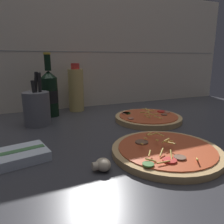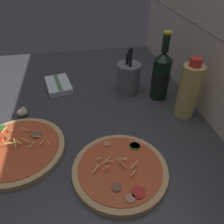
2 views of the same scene
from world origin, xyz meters
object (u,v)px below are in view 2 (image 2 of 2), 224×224
Objects in this scene: oil_bottle at (189,91)px; dish_towel at (58,85)px; pizza_far at (120,170)px; beer_bottle at (161,75)px; pizza_near at (18,149)px; utensil_crock at (128,78)px; mushroom_left at (22,112)px.

oil_bottle is 54.42cm from dish_towel.
beer_bottle is (-34.71, 23.25, 8.92)cm from pizza_far.
pizza_far is (13.11, 29.10, 0.13)cm from pizza_near.
utensil_crock is (-19.26, -16.63, -3.75)cm from oil_bottle.
beer_bottle reaches higher than pizza_near.
oil_bottle is (12.84, 5.30, 0.18)cm from beer_bottle.
pizza_near is 49.97cm from utensil_crock.
pizza_near is 1.43× the size of utensil_crock.
pizza_far is 1.55× the size of dish_towel.
oil_bottle is at bearing 59.30° from dish_towel.
pizza_far is 43.52cm from mushroom_left.
utensil_crock is at bearing 74.58° from dish_towel.
beer_bottle is at bearing 112.42° from pizza_near.
pizza_far reaches higher than pizza_near.
pizza_far is 0.98× the size of beer_bottle.
oil_bottle is 60.22cm from mushroom_left.
pizza_far is 6.29× the size of mushroom_left.
beer_bottle is at bearing -157.58° from oil_bottle.
oil_bottle is at bearing 127.45° from pizza_far.
dish_towel is (-8.14, -29.53, -5.24)cm from utensil_crock.
beer_bottle is at bearing 60.47° from utensil_crock.
pizza_far is 37.09cm from oil_bottle.
utensil_crock is 31.07cm from dish_towel.
oil_bottle reaches higher than pizza_near.
dish_towel is (-14.56, -40.85, -8.80)cm from beer_bottle.
mushroom_left is (-9.39, -58.83, -8.81)cm from oil_bottle.
beer_bottle reaches higher than mushroom_left.
pizza_near is 18.19cm from mushroom_left.
beer_bottle is at bearing 70.39° from dish_towel.
utensil_crock reaches higher than mushroom_left.
beer_bottle is 54.33cm from mushroom_left.
utensil_crock is (-41.12, 11.92, 5.36)cm from pizza_far.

